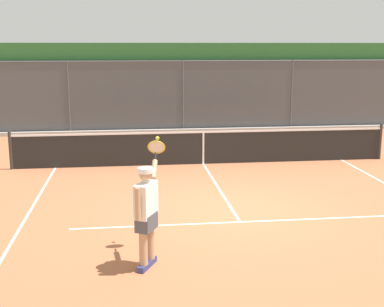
# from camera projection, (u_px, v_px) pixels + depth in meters

# --- Properties ---
(ground_plane) EXTENTS (60.00, 60.00, 0.00)m
(ground_plane) POSITION_uv_depth(u_px,v_px,m) (233.00, 210.00, 10.67)
(ground_plane) COLOR #A8603D
(court_line_markings) EXTENTS (8.43, 9.16, 0.01)m
(court_line_markings) POSITION_uv_depth(u_px,v_px,m) (244.00, 228.00, 9.62)
(court_line_markings) COLOR white
(court_line_markings) RESTS_ON ground
(fence_backdrop) EXTENTS (20.49, 1.37, 3.45)m
(fence_backdrop) POSITION_uv_depth(u_px,v_px,m) (181.00, 87.00, 20.52)
(fence_backdrop) COLOR #474C51
(fence_backdrop) RESTS_ON ground
(tennis_net) EXTENTS (10.83, 0.09, 1.07)m
(tennis_net) POSITION_uv_depth(u_px,v_px,m) (203.00, 147.00, 14.74)
(tennis_net) COLOR #2D2D2D
(tennis_net) RESTS_ON ground
(tennis_player) EXTENTS (0.57, 1.32, 1.88)m
(tennis_player) POSITION_uv_depth(u_px,v_px,m) (146.00, 210.00, 7.79)
(tennis_player) COLOR navy
(tennis_player) RESTS_ON ground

